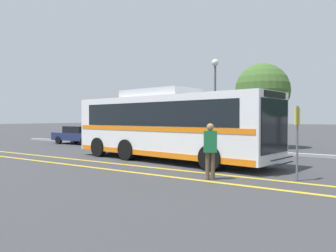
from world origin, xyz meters
name	(u,v)px	position (x,y,z in m)	size (l,w,h in m)	color
ground_plane	(151,158)	(0.00, 0.00, 0.00)	(220.00, 220.00, 0.00)	#38383A
lane_strip_0	(139,166)	(1.17, -2.42, 0.00)	(0.20, 30.54, 0.01)	gold
lane_strip_1	(116,170)	(1.17, -3.78, 0.00)	(0.20, 30.54, 0.01)	gold
curb_strip	(218,150)	(1.17, 5.27, 0.07)	(38.54, 0.36, 0.15)	#99999E
transit_bus	(168,124)	(1.15, -0.22, 1.74)	(11.05, 3.92, 3.41)	white
parked_car_0	(79,135)	(-10.26, 4.18, 0.71)	(4.57, 2.01, 1.41)	navy
parked_car_1	(150,137)	(-3.28, 4.21, 0.75)	(4.75, 2.20, 1.50)	#335B33
parked_car_2	(236,142)	(2.75, 4.25, 0.69)	(4.13, 2.15, 1.37)	#9E9EA3
pedestrian_0	(210,147)	(5.06, -3.48, 1.06)	(0.47, 0.41, 1.85)	brown
bus_stop_sign	(297,134)	(7.46, -2.10, 1.52)	(0.08, 0.40, 2.41)	#59595E
street_lamp	(215,87)	(0.58, 6.01, 4.04)	(0.45, 0.45, 5.82)	#59595E
tree_1	(262,91)	(2.66, 9.04, 3.90)	(3.69, 3.69, 5.75)	#513823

